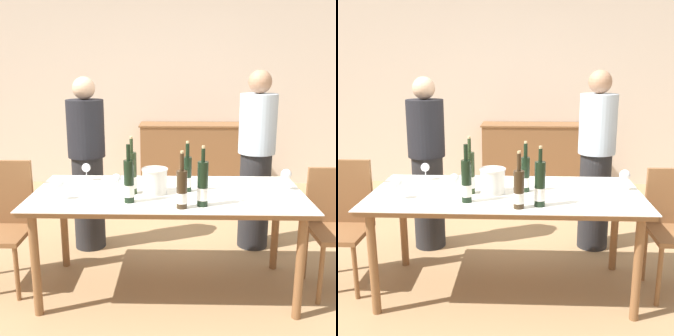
% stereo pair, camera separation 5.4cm
% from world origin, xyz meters
% --- Properties ---
extents(ground_plane, '(12.00, 12.00, 0.00)m').
position_xyz_m(ground_plane, '(0.00, 0.00, 0.00)').
color(ground_plane, '#A37F56').
extents(back_wall, '(8.00, 0.10, 2.80)m').
position_xyz_m(back_wall, '(0.00, 3.02, 1.40)').
color(back_wall, beige).
rests_on(back_wall, ground_plane).
extents(sideboard_cabinet, '(1.36, 0.46, 0.89)m').
position_xyz_m(sideboard_cabinet, '(0.24, 2.73, 0.45)').
color(sideboard_cabinet, brown).
rests_on(sideboard_cabinet, ground_plane).
extents(dining_table, '(1.94, 0.91, 0.77)m').
position_xyz_m(dining_table, '(0.00, 0.00, 0.70)').
color(dining_table, brown).
rests_on(dining_table, ground_plane).
extents(ice_bucket, '(0.19, 0.19, 0.18)m').
position_xyz_m(ice_bucket, '(-0.09, -0.02, 0.87)').
color(ice_bucket, white).
rests_on(ice_bucket, dining_table).
extents(wine_bottle_0, '(0.06, 0.06, 0.37)m').
position_xyz_m(wine_bottle_0, '(0.14, 0.03, 0.90)').
color(wine_bottle_0, black).
rests_on(wine_bottle_0, dining_table).
extents(wine_bottle_1, '(0.07, 0.07, 0.37)m').
position_xyz_m(wine_bottle_1, '(0.10, -0.34, 0.89)').
color(wine_bottle_1, '#332314').
rests_on(wine_bottle_1, dining_table).
extents(wine_bottle_2, '(0.07, 0.07, 0.41)m').
position_xyz_m(wine_bottle_2, '(-0.25, -0.04, 0.91)').
color(wine_bottle_2, '#28381E').
rests_on(wine_bottle_2, dining_table).
extents(wine_bottle_3, '(0.07, 0.07, 0.39)m').
position_xyz_m(wine_bottle_3, '(-0.25, -0.23, 0.91)').
color(wine_bottle_3, black).
rests_on(wine_bottle_3, dining_table).
extents(wine_bottle_4, '(0.07, 0.07, 0.40)m').
position_xyz_m(wine_bottle_4, '(0.23, -0.29, 0.91)').
color(wine_bottle_4, black).
rests_on(wine_bottle_4, dining_table).
extents(wine_glass_0, '(0.08, 0.08, 0.16)m').
position_xyz_m(wine_glass_0, '(0.86, 0.08, 0.88)').
color(wine_glass_0, white).
rests_on(wine_glass_0, dining_table).
extents(wine_glass_1, '(0.07, 0.07, 0.14)m').
position_xyz_m(wine_glass_1, '(-0.65, 0.30, 0.87)').
color(wine_glass_1, white).
rests_on(wine_glass_1, dining_table).
extents(wine_glass_2, '(0.08, 0.08, 0.15)m').
position_xyz_m(wine_glass_2, '(-0.36, -0.05, 0.87)').
color(wine_glass_2, white).
rests_on(wine_glass_2, dining_table).
extents(wine_glass_3, '(0.08, 0.08, 0.14)m').
position_xyz_m(wine_glass_3, '(-0.73, -0.18, 0.87)').
color(wine_glass_3, white).
rests_on(wine_glass_3, dining_table).
extents(chair_left_end, '(0.42, 0.42, 0.95)m').
position_xyz_m(chair_left_end, '(-1.26, 0.09, 0.53)').
color(chair_left_end, brown).
rests_on(chair_left_end, ground_plane).
extents(person_host, '(0.33, 0.33, 1.57)m').
position_xyz_m(person_host, '(-0.75, 0.77, 0.78)').
color(person_host, '#262628').
rests_on(person_host, ground_plane).
extents(person_guest_left, '(0.33, 0.33, 1.62)m').
position_xyz_m(person_guest_left, '(0.78, 0.82, 0.81)').
color(person_guest_left, '#262628').
rests_on(person_guest_left, ground_plane).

